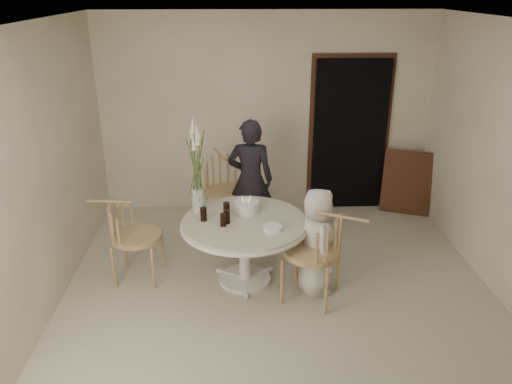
{
  "coord_description": "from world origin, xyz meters",
  "views": [
    {
      "loc": [
        -0.44,
        -4.41,
        3.0
      ],
      "look_at": [
        -0.23,
        0.3,
        1.03
      ],
      "focal_mm": 35.0,
      "sensor_mm": 36.0,
      "label": 1
    }
  ],
  "objects_px": {
    "table": "(245,230)",
    "flower_vase": "(197,168)",
    "chair_far": "(223,181)",
    "boy": "(317,242)",
    "birthday_cake": "(246,207)",
    "chair_left": "(124,228)",
    "girl": "(250,180)",
    "chair_right": "(326,245)"
  },
  "relations": [
    {
      "from": "table",
      "to": "flower_vase",
      "type": "xyz_separation_m",
      "value": [
        -0.48,
        0.26,
        0.6
      ]
    },
    {
      "from": "table",
      "to": "chair_far",
      "type": "xyz_separation_m",
      "value": [
        -0.25,
        1.34,
        0.03
      ]
    },
    {
      "from": "table",
      "to": "flower_vase",
      "type": "bearing_deg",
      "value": 151.76
    },
    {
      "from": "boy",
      "to": "flower_vase",
      "type": "distance_m",
      "value": 1.45
    },
    {
      "from": "table",
      "to": "birthday_cake",
      "type": "bearing_deg",
      "value": 82.4
    },
    {
      "from": "chair_left",
      "to": "girl",
      "type": "xyz_separation_m",
      "value": [
        1.38,
        0.91,
        0.17
      ]
    },
    {
      "from": "chair_far",
      "to": "chair_left",
      "type": "xyz_separation_m",
      "value": [
        -1.04,
        -1.2,
        -0.05
      ]
    },
    {
      "from": "girl",
      "to": "boy",
      "type": "bearing_deg",
      "value": 123.4
    },
    {
      "from": "chair_right",
      "to": "girl",
      "type": "distance_m",
      "value": 1.61
    },
    {
      "from": "girl",
      "to": "birthday_cake",
      "type": "height_order",
      "value": "girl"
    },
    {
      "from": "girl",
      "to": "birthday_cake",
      "type": "distance_m",
      "value": 0.86
    },
    {
      "from": "flower_vase",
      "to": "boy",
      "type": "bearing_deg",
      "value": -21.32
    },
    {
      "from": "chair_right",
      "to": "flower_vase",
      "type": "bearing_deg",
      "value": -91.76
    },
    {
      "from": "chair_right",
      "to": "flower_vase",
      "type": "distance_m",
      "value": 1.54
    },
    {
      "from": "table",
      "to": "birthday_cake",
      "type": "distance_m",
      "value": 0.27
    },
    {
      "from": "chair_far",
      "to": "chair_right",
      "type": "height_order",
      "value": "chair_far"
    },
    {
      "from": "boy",
      "to": "chair_left",
      "type": "bearing_deg",
      "value": 73.44
    },
    {
      "from": "chair_left",
      "to": "girl",
      "type": "bearing_deg",
      "value": -50.33
    },
    {
      "from": "chair_far",
      "to": "birthday_cake",
      "type": "bearing_deg",
      "value": -93.61
    },
    {
      "from": "boy",
      "to": "flower_vase",
      "type": "height_order",
      "value": "flower_vase"
    },
    {
      "from": "girl",
      "to": "chair_right",
      "type": "bearing_deg",
      "value": 122.39
    },
    {
      "from": "chair_far",
      "to": "table",
      "type": "bearing_deg",
      "value": -96.6
    },
    {
      "from": "table",
      "to": "chair_right",
      "type": "distance_m",
      "value": 0.88
    },
    {
      "from": "chair_far",
      "to": "boy",
      "type": "relative_size",
      "value": 0.87
    },
    {
      "from": "chair_right",
      "to": "boy",
      "type": "height_order",
      "value": "boy"
    },
    {
      "from": "table",
      "to": "chair_left",
      "type": "xyz_separation_m",
      "value": [
        -1.28,
        0.14,
        -0.02
      ]
    },
    {
      "from": "chair_left",
      "to": "boy",
      "type": "height_order",
      "value": "boy"
    },
    {
      "from": "chair_far",
      "to": "boy",
      "type": "distance_m",
      "value": 1.84
    },
    {
      "from": "chair_far",
      "to": "chair_right",
      "type": "xyz_separation_m",
      "value": [
        1.03,
        -1.74,
        -0.0
      ]
    },
    {
      "from": "table",
      "to": "chair_far",
      "type": "bearing_deg",
      "value": 100.43
    },
    {
      "from": "chair_right",
      "to": "chair_left",
      "type": "height_order",
      "value": "chair_right"
    },
    {
      "from": "table",
      "to": "chair_right",
      "type": "xyz_separation_m",
      "value": [
        0.79,
        -0.4,
        0.02
      ]
    },
    {
      "from": "chair_right",
      "to": "birthday_cake",
      "type": "relative_size",
      "value": 3.73
    },
    {
      "from": "chair_right",
      "to": "birthday_cake",
      "type": "distance_m",
      "value": 0.98
    },
    {
      "from": "chair_far",
      "to": "birthday_cake",
      "type": "height_order",
      "value": "chair_far"
    },
    {
      "from": "chair_far",
      "to": "girl",
      "type": "distance_m",
      "value": 0.47
    },
    {
      "from": "chair_right",
      "to": "flower_vase",
      "type": "relative_size",
      "value": 0.96
    },
    {
      "from": "girl",
      "to": "flower_vase",
      "type": "height_order",
      "value": "flower_vase"
    },
    {
      "from": "chair_right",
      "to": "boy",
      "type": "bearing_deg",
      "value": -136.45
    },
    {
      "from": "table",
      "to": "girl",
      "type": "xyz_separation_m",
      "value": [
        0.1,
        1.05,
        0.15
      ]
    },
    {
      "from": "chair_right",
      "to": "boy",
      "type": "relative_size",
      "value": 0.86
    },
    {
      "from": "birthday_cake",
      "to": "chair_left",
      "type": "bearing_deg",
      "value": -177.65
    }
  ]
}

